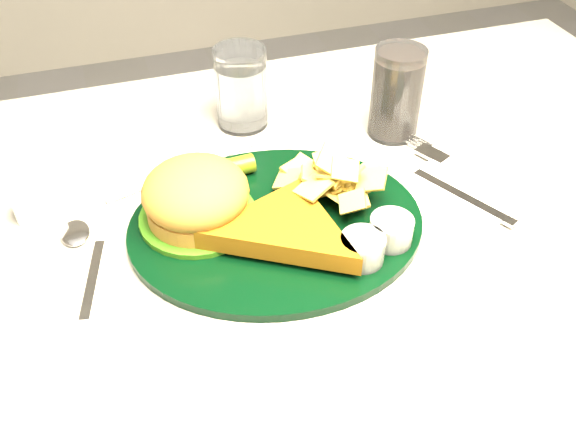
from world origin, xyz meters
name	(u,v)px	position (x,y,z in m)	size (l,w,h in m)	color
table	(300,412)	(0.00, 0.00, 0.38)	(1.20, 0.80, 0.75)	#A19C91
dinner_plate	(276,202)	(-0.03, 0.01, 0.79)	(0.33, 0.28, 0.07)	black
water_glass	(241,88)	(-0.01, 0.23, 0.81)	(0.07, 0.07, 0.11)	silver
cola_glass	(396,93)	(0.18, 0.15, 0.81)	(0.07, 0.07, 0.12)	black
fork_napkin	(459,192)	(0.19, 0.00, 0.76)	(0.14, 0.18, 0.01)	white
spoon	(92,277)	(-0.23, -0.01, 0.76)	(0.04, 0.15, 0.01)	white
ramekin	(34,205)	(-0.29, 0.12, 0.77)	(0.05, 0.05, 0.03)	white
wrapped_straw	(185,170)	(-0.11, 0.15, 0.75)	(0.21, 0.07, 0.01)	white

